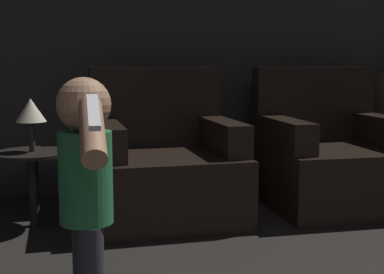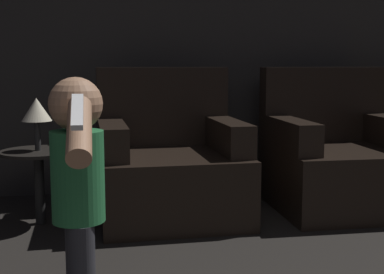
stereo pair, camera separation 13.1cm
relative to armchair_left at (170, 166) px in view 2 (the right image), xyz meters
name	(u,v)px [view 2 (the right image)]	position (x,y,z in m)	size (l,w,h in m)	color
wall_back	(169,22)	(0.10, 0.72, 0.98)	(8.40, 0.05, 2.60)	#33302D
armchair_left	(170,166)	(0.00, 0.00, 0.00)	(0.92, 0.92, 0.96)	black
armchair_right	(338,161)	(1.17, 0.00, 0.00)	(0.91, 0.91, 0.96)	black
person_toddler	(78,177)	(-0.54, -1.33, 0.23)	(0.20, 0.63, 0.93)	#28282D
side_table	(39,162)	(-0.82, -0.06, 0.07)	(0.46, 0.46, 0.46)	black
lamp	(37,111)	(-0.82, -0.06, 0.38)	(0.18, 0.18, 0.32)	#262626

